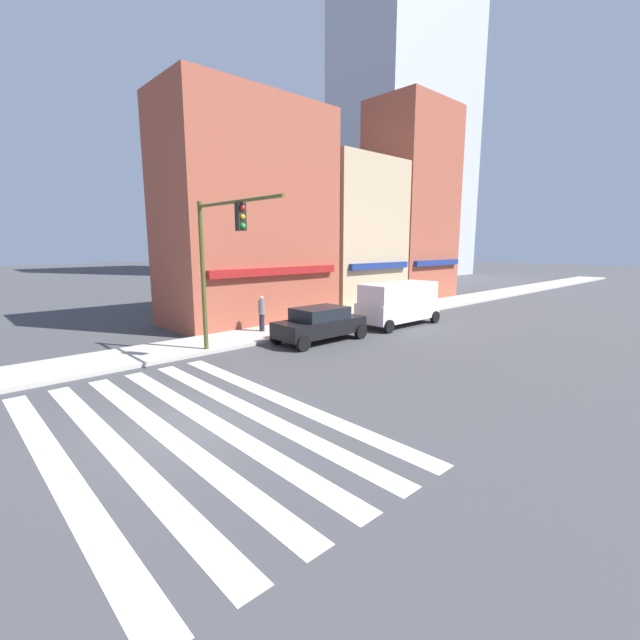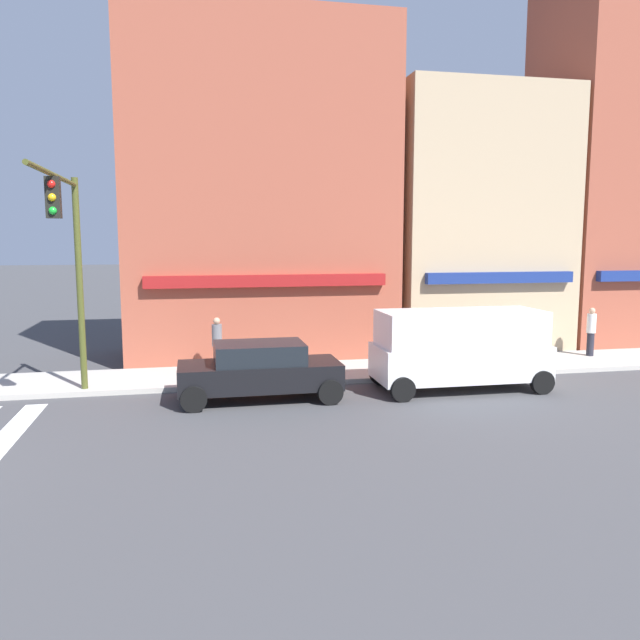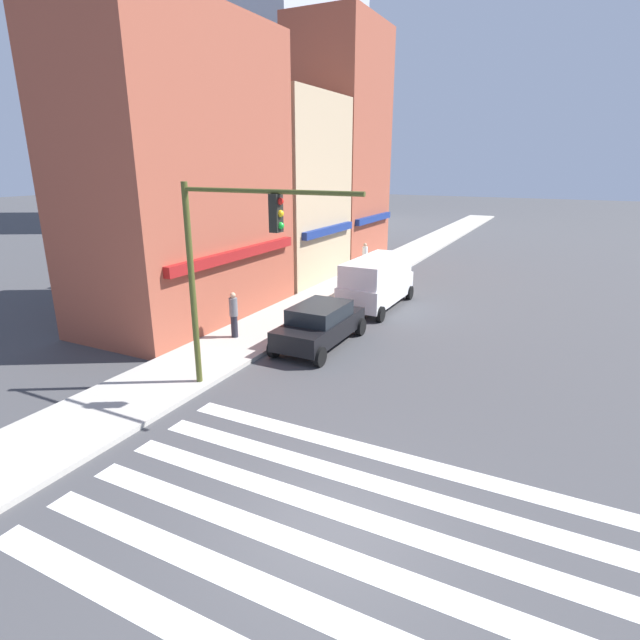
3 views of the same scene
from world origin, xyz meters
name	(u,v)px [view 1 (image 1 of 3)]	position (x,y,z in m)	size (l,w,h in m)	color
ground_plane	(189,427)	(0.00, 0.00, 0.00)	(200.00, 200.00, 0.00)	#424244
sidewalk_left	(97,363)	(0.00, 7.50, 0.07)	(120.00, 3.00, 0.15)	#B2ADA3
crosswalk_stripes	(189,427)	(0.00, 0.00, 0.00)	(6.23, 10.80, 0.01)	silver
storefront_row	(342,215)	(17.02, 11.50, 6.35)	(23.60, 5.30, 15.09)	#9E4C38
tower_distant	(410,40)	(45.83, 27.59, 30.61)	(19.90, 11.18, 61.22)	#B2B7C1
traffic_signal	(218,250)	(3.90, 5.11, 4.21)	(0.32, 5.39, 6.08)	#474C1E
sedan_black	(320,323)	(8.74, 4.70, 0.84)	(4.40, 2.02, 1.59)	black
van_white	(399,302)	(14.62, 4.70, 1.29)	(5.02, 2.22, 2.34)	white
pedestrian_grey_coat	(262,313)	(7.73, 7.87, 1.07)	(0.32, 0.32, 1.77)	#23232D
pedestrian_white_shirt	(418,292)	(21.22, 7.95, 1.07)	(0.32, 0.32, 1.77)	#23232D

